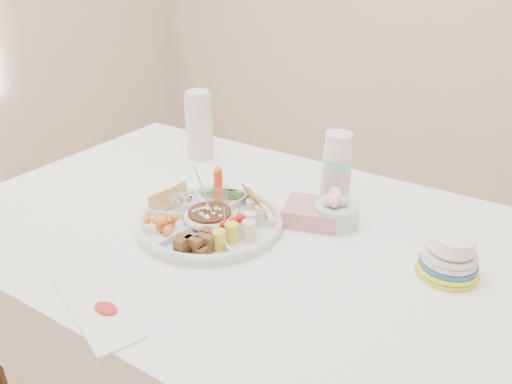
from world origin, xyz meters
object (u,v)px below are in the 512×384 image
Objects in this scene: dining_table at (236,331)px; party_tray at (210,219)px; plate_stack at (449,257)px; thermos at (199,125)px.

dining_table is 0.41m from party_tray.
plate_stack reaches higher than dining_table.
plate_stack is at bearing 8.08° from dining_table.
party_tray is 2.71× the size of plate_stack.
party_tray is at bearing -131.61° from dining_table.
thermos is 0.94m from plate_stack.
dining_table is 10.84× the size of plate_stack.
dining_table is 4.00× the size of party_tray.
plate_stack is at bearing -14.92° from thermos.
party_tray is at bearing -168.05° from plate_stack.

